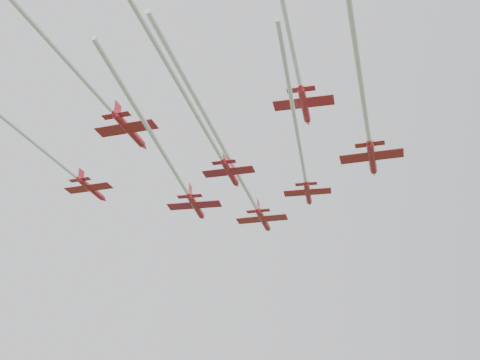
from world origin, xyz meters
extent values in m
cylinder|color=red|center=(2.25, 15.88, 59.38)|extent=(4.91, 8.89, 1.19)
cone|color=red|center=(4.57, 20.96, 59.38)|extent=(1.90, 2.27, 1.19)
cone|color=red|center=(0.07, 11.09, 59.38)|extent=(1.53, 1.64, 1.09)
ellipsoid|color=black|center=(3.15, 17.85, 59.81)|extent=(0.84, 1.13, 0.35)
cube|color=red|center=(1.89, 15.09, 59.10)|extent=(9.86, 6.53, 0.11)
cube|color=red|center=(0.50, 12.02, 59.38)|extent=(4.49, 2.99, 0.09)
cube|color=red|center=(0.59, 12.22, 60.57)|extent=(0.91, 1.82, 2.17)
cylinder|color=silver|center=(-11.23, -13.71, 59.32)|extent=(22.70, 48.77, 0.65)
cylinder|color=red|center=(-11.09, 12.25, 59.56)|extent=(4.43, 9.14, 1.21)
cone|color=red|center=(-9.09, 17.53, 59.56)|extent=(1.83, 2.27, 1.21)
cone|color=red|center=(-12.97, 7.28, 59.56)|extent=(1.49, 1.62, 1.10)
ellipsoid|color=black|center=(-10.31, 14.30, 60.00)|extent=(0.80, 1.14, 0.35)
cube|color=red|center=(-11.40, 11.43, 59.28)|extent=(10.03, 6.08, 0.11)
cube|color=red|center=(-12.60, 8.25, 59.56)|extent=(4.57, 2.78, 0.09)
cube|color=red|center=(-12.53, 8.46, 60.76)|extent=(0.80, 1.88, 2.19)
cylinder|color=silver|center=(-20.57, -12.79, 59.50)|extent=(15.39, 39.24, 0.66)
cylinder|color=red|center=(6.60, 0.89, 58.54)|extent=(3.61, 7.47, 0.99)
cone|color=red|center=(8.23, 5.20, 58.54)|extent=(1.49, 1.86, 0.99)
cone|color=red|center=(5.07, -3.18, 58.54)|extent=(1.22, 1.32, 0.90)
ellipsoid|color=black|center=(7.23, 2.56, 58.90)|extent=(0.65, 0.93, 0.29)
cube|color=red|center=(6.35, 0.22, 58.32)|extent=(8.20, 4.96, 0.09)
cube|color=red|center=(5.37, -2.38, 58.54)|extent=(3.73, 2.27, 0.07)
cube|color=red|center=(5.43, -2.22, 59.53)|extent=(0.65, 1.54, 1.79)
cylinder|color=silver|center=(-1.99, -21.89, 58.50)|extent=(14.27, 36.70, 0.54)
cylinder|color=red|center=(-29.49, 7.84, 59.36)|extent=(4.52, 7.43, 1.02)
cone|color=red|center=(-27.29, 12.06, 59.36)|extent=(1.67, 1.94, 1.02)
cone|color=red|center=(-31.55, 3.87, 59.36)|extent=(1.33, 1.41, 0.92)
ellipsoid|color=black|center=(-28.63, 9.48, 59.73)|extent=(0.75, 0.96, 0.30)
cube|color=red|center=(-29.83, 7.19, 59.13)|extent=(8.31, 5.87, 0.09)
cube|color=red|center=(-31.14, 4.65, 59.36)|extent=(3.79, 2.68, 0.07)
cube|color=red|center=(-31.06, 4.81, 60.37)|extent=(0.85, 1.52, 1.85)
cylinder|color=silver|center=(-39.37, -11.19, 59.31)|extent=(15.66, 29.47, 0.55)
cylinder|color=red|center=(-7.60, -3.97, 58.64)|extent=(4.18, 7.56, 1.02)
cone|color=red|center=(-5.63, 0.36, 58.64)|extent=(1.61, 1.93, 1.02)
cone|color=red|center=(-9.46, -8.05, 58.64)|extent=(1.30, 1.39, 0.92)
ellipsoid|color=black|center=(-6.84, -2.29, 59.01)|extent=(0.72, 0.96, 0.30)
cube|color=red|center=(-7.91, -4.64, 58.41)|extent=(8.39, 5.55, 0.09)
cube|color=red|center=(-9.10, -7.25, 58.64)|extent=(3.82, 2.54, 0.07)
cube|color=red|center=(-9.02, -7.08, 59.65)|extent=(0.77, 1.55, 1.85)
cylinder|color=silver|center=(-21.48, -34.45, 58.59)|extent=(24.12, 52.10, 0.55)
cylinder|color=red|center=(12.95, -11.95, 59.21)|extent=(5.02, 8.75, 1.18)
cone|color=red|center=(15.34, -6.96, 59.21)|extent=(1.90, 2.26, 1.18)
cone|color=red|center=(10.69, -16.65, 59.21)|extent=(1.53, 1.63, 1.07)
ellipsoid|color=black|center=(13.88, -10.01, 59.64)|extent=(0.85, 1.12, 0.34)
cube|color=red|center=(12.57, -12.72, 58.95)|extent=(9.74, 6.62, 0.11)
cube|color=red|center=(11.13, -15.73, 59.21)|extent=(4.43, 3.03, 0.09)
cube|color=red|center=(11.22, -15.53, 60.40)|extent=(0.94, 1.79, 2.15)
cylinder|color=silver|center=(-0.77, -40.50, 59.16)|extent=(22.99, 46.91, 0.64)
cylinder|color=red|center=(-23.62, -11.82, 60.12)|extent=(4.92, 8.14, 1.11)
cone|color=red|center=(-21.24, -7.19, 60.12)|extent=(1.82, 2.13, 1.11)
cone|color=red|center=(-25.86, -16.18, 60.12)|extent=(1.45, 1.54, 1.01)
ellipsoid|color=black|center=(-22.69, -10.02, 60.52)|extent=(0.82, 1.05, 0.32)
cube|color=red|center=(-23.99, -12.54, 59.86)|extent=(9.11, 6.40, 0.10)
cube|color=red|center=(-25.42, -15.32, 60.12)|extent=(4.15, 2.93, 0.08)
cube|color=red|center=(-25.33, -15.14, 61.23)|extent=(0.92, 1.66, 2.02)
cylinder|color=silver|center=(-34.17, -32.34, 60.07)|extent=(16.66, 31.61, 0.61)
cylinder|color=red|center=(0.00, -20.17, 61.90)|extent=(4.06, 7.82, 1.04)
cone|color=red|center=(1.88, -15.68, 61.90)|extent=(1.62, 1.97, 1.04)
cone|color=red|center=(-1.77, -24.41, 61.90)|extent=(1.31, 1.41, 0.95)
ellipsoid|color=black|center=(0.73, -18.43, 62.28)|extent=(0.71, 0.98, 0.30)
cube|color=red|center=(-0.29, -20.87, 61.66)|extent=(8.63, 5.48, 0.09)
cube|color=red|center=(-1.42, -23.58, 61.90)|extent=(3.93, 2.51, 0.08)
cube|color=red|center=(-1.35, -23.41, 62.94)|extent=(0.74, 1.61, 1.89)
camera|label=1|loc=(-21.85, -87.45, 16.03)|focal=45.00mm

